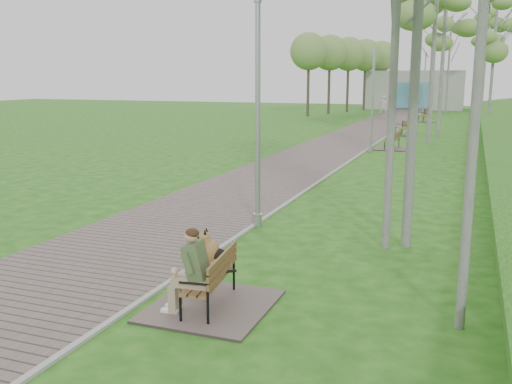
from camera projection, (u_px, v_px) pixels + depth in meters
ground at (265, 219)px, 13.61m from camera, size 120.00×120.00×0.00m
walkway at (360, 134)px, 33.93m from camera, size 3.50×67.00×0.04m
kerb at (389, 135)px, 33.32m from camera, size 0.10×67.00×0.05m
building_north at (414, 90)px, 60.48m from camera, size 10.00×5.20×4.00m
bench_main at (204, 281)px, 8.29m from camera, size 1.68×1.87×1.47m
bench_second at (392, 145)px, 26.82m from camera, size 1.61×1.79×0.99m
bench_third at (402, 132)px, 33.39m from camera, size 1.63×1.81×1.00m
bench_far at (424, 119)px, 43.22m from camera, size 1.83×2.03×1.12m
lamp_post_near at (258, 121)px, 12.45m from camera, size 0.20×0.20×5.11m
lamp_post_second at (372, 104)px, 25.18m from camera, size 0.18×0.18×4.59m
lamp_post_third at (414, 89)px, 43.33m from camera, size 0.20×0.20×5.28m
lamp_post_far at (424, 86)px, 51.90m from camera, size 0.21×0.21×5.49m
pedestrian_near at (383, 107)px, 47.56m from camera, size 0.77×0.62×1.83m
birch_mid_c at (446, 3)px, 30.63m from camera, size 2.69×2.69×9.23m
birch_far_a at (495, 34)px, 37.49m from camera, size 2.53×2.53×7.81m
birch_far_b at (434, 28)px, 36.84m from camera, size 2.32×2.32×8.20m
birch_far_c at (489, 10)px, 42.91m from camera, size 2.73×2.73×10.54m
birch_distant_a at (451, 34)px, 53.04m from camera, size 2.45×2.45×9.21m
birch_distant_b at (496, 29)px, 51.79m from camera, size 2.80×2.80×9.73m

